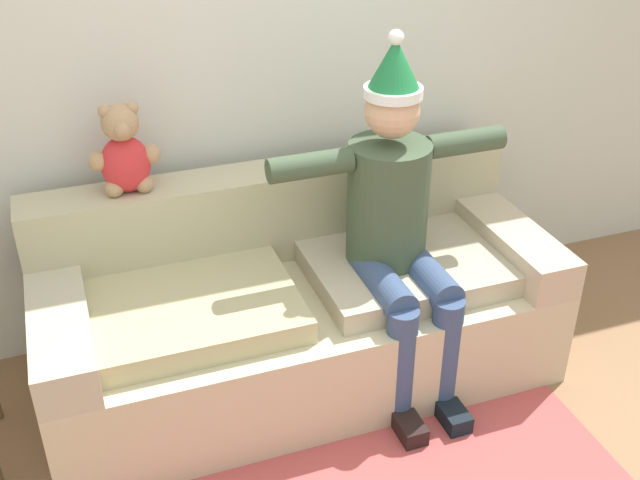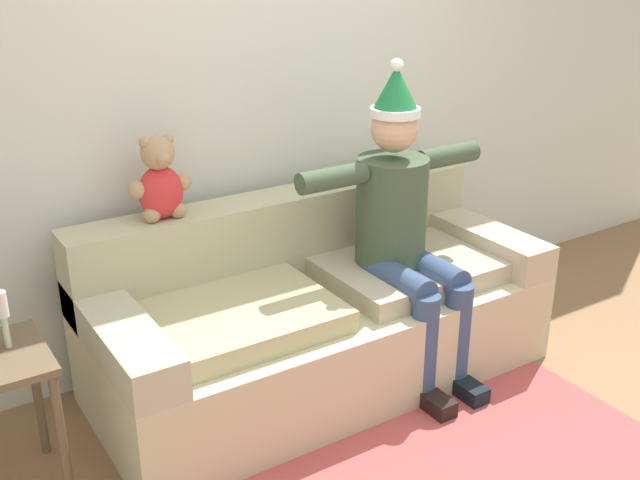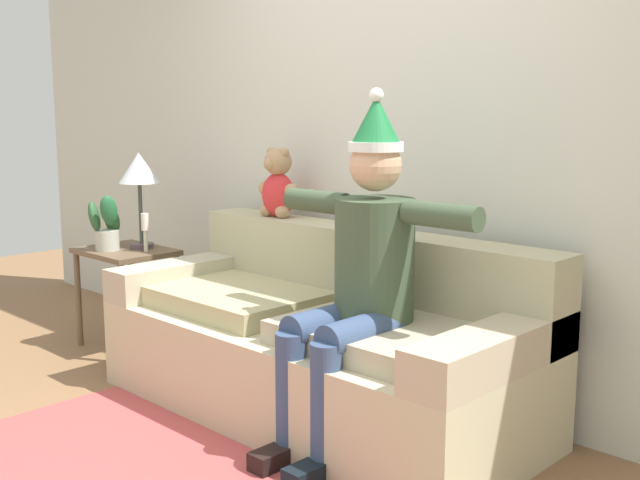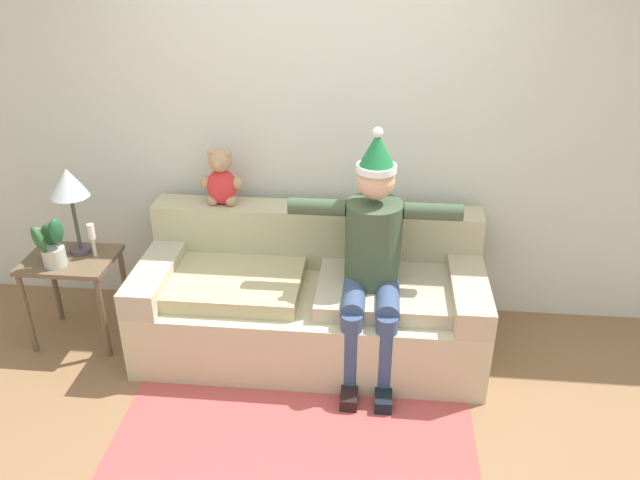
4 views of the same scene
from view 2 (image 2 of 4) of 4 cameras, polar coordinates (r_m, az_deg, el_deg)
The scene contains 5 objects.
back_wall at distance 3.76m, azimuth -4.95°, elevation 11.72°, with size 7.00×0.10×2.70m, color silver.
couch at distance 3.64m, azimuth -0.34°, elevation -5.55°, with size 2.16×0.94×0.85m.
person_seated at distance 3.54m, azimuth 6.36°, elevation 1.29°, with size 1.02×0.77×1.52m.
teddy_bear at distance 3.37m, azimuth -12.04°, elevation 4.36°, with size 0.29×0.17×0.38m.
candle_short at distance 2.97m, azimuth -22.96°, elevation -5.05°, with size 0.04×0.04×0.23m.
Camera 2 is at (-1.73, -1.72, 2.02)m, focal length 42.13 mm.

